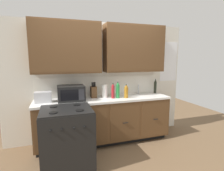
# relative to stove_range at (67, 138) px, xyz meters

# --- Properties ---
(ground_plane) EXTENTS (8.00, 8.00, 0.00)m
(ground_plane) POSITION_rel_stove_range_xyz_m (0.76, 0.33, -0.47)
(ground_plane) COLOR brown
(wall_unit) EXTENTS (3.81, 0.40, 2.40)m
(wall_unit) POSITION_rel_stove_range_xyz_m (0.77, 0.83, 1.16)
(wall_unit) COLOR silver
(wall_unit) RESTS_ON ground_plane
(counter_run) EXTENTS (2.64, 0.64, 0.91)m
(counter_run) POSITION_rel_stove_range_xyz_m (0.77, 0.63, -0.00)
(counter_run) COLOR black
(counter_run) RESTS_ON ground_plane
(stove_range) EXTENTS (0.76, 0.68, 0.95)m
(stove_range) POSITION_rel_stove_range_xyz_m (0.00, 0.00, 0.00)
(stove_range) COLOR black
(stove_range) RESTS_ON ground_plane
(microwave) EXTENTS (0.48, 0.37, 0.28)m
(microwave) POSITION_rel_stove_range_xyz_m (0.13, 0.63, 0.58)
(microwave) COLOR black
(microwave) RESTS_ON counter_run
(toaster) EXTENTS (0.28, 0.18, 0.19)m
(toaster) POSITION_rel_stove_range_xyz_m (-0.36, 0.65, 0.54)
(toaster) COLOR #B7B7BC
(toaster) RESTS_ON counter_run
(knife_block) EXTENTS (0.11, 0.14, 0.31)m
(knife_block) POSITION_rel_stove_range_xyz_m (0.58, 0.76, 0.56)
(knife_block) COLOR #52361E
(knife_block) RESTS_ON counter_run
(sink_faucet) EXTENTS (0.02, 0.02, 0.20)m
(sink_faucet) POSITION_rel_stove_range_xyz_m (1.61, 0.84, 0.54)
(sink_faucet) COLOR #B2B5BA
(sink_faucet) RESTS_ON counter_run
(paper_towel_roll) EXTENTS (0.12, 0.12, 0.26)m
(paper_towel_roll) POSITION_rel_stove_range_xyz_m (0.78, 0.70, 0.57)
(paper_towel_roll) COLOR white
(paper_towel_roll) RESTS_ON counter_run
(bottle_amber) EXTENTS (0.08, 0.08, 0.27)m
(bottle_amber) POSITION_rel_stove_range_xyz_m (1.18, 0.53, 0.57)
(bottle_amber) COLOR #9E6619
(bottle_amber) RESTS_ON counter_run
(bottle_dark) EXTENTS (0.06, 0.06, 0.32)m
(bottle_dark) POSITION_rel_stove_range_xyz_m (1.99, 0.78, 0.59)
(bottle_dark) COLOR black
(bottle_dark) RESTS_ON counter_run
(bottle_red) EXTENTS (0.06, 0.06, 0.30)m
(bottle_red) POSITION_rel_stove_range_xyz_m (0.92, 0.58, 0.59)
(bottle_red) COLOR maroon
(bottle_red) RESTS_ON counter_run
(bottle_green) EXTENTS (0.07, 0.07, 0.32)m
(bottle_green) POSITION_rel_stove_range_xyz_m (1.02, 0.57, 0.60)
(bottle_green) COLOR #237A38
(bottle_green) RESTS_ON counter_run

